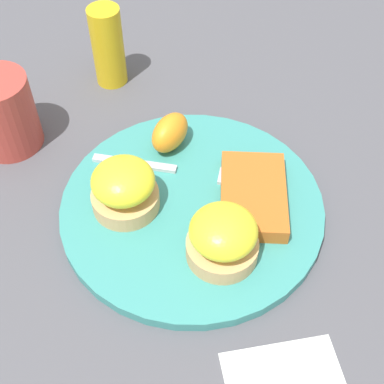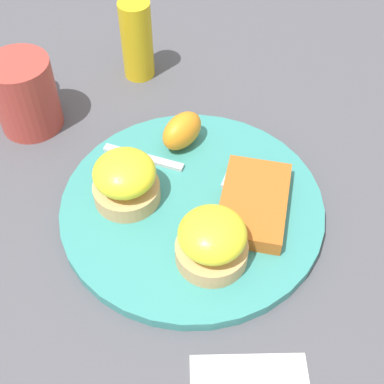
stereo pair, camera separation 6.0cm
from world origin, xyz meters
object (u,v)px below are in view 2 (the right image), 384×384
(hashbrown_patty, at_px, (254,203))
(sandwich_benedict_left, at_px, (125,180))
(orange_wedge, at_px, (183,131))
(condiment_bottle, at_px, (137,40))
(fork, at_px, (189,170))
(cup, at_px, (25,94))
(sandwich_benedict_right, at_px, (212,241))

(hashbrown_patty, bearing_deg, sandwich_benedict_left, 76.45)
(orange_wedge, bearing_deg, condiment_bottle, 15.08)
(fork, bearing_deg, condiment_bottle, 12.29)
(condiment_bottle, bearing_deg, orange_wedge, -164.92)
(sandwich_benedict_left, height_order, cup, cup)
(cup, bearing_deg, sandwich_benedict_left, -142.82)
(sandwich_benedict_left, xyz_separation_m, sandwich_benedict_right, (-0.09, -0.08, 0.00))
(condiment_bottle, bearing_deg, sandwich_benedict_right, -170.80)
(condiment_bottle, bearing_deg, fork, -167.71)
(sandwich_benedict_right, relative_size, condiment_bottle, 0.67)
(orange_wedge, bearing_deg, cup, 67.83)
(hashbrown_patty, height_order, cup, cup)
(sandwich_benedict_left, bearing_deg, cup, 37.18)
(sandwich_benedict_right, xyz_separation_m, cup, (0.25, 0.20, 0.01))
(hashbrown_patty, xyz_separation_m, orange_wedge, (0.11, 0.07, 0.01))
(orange_wedge, distance_m, cup, 0.21)
(sandwich_benedict_left, distance_m, cup, 0.20)
(orange_wedge, height_order, cup, cup)
(fork, bearing_deg, cup, 57.04)
(sandwich_benedict_left, relative_size, condiment_bottle, 0.67)
(sandwich_benedict_left, bearing_deg, orange_wedge, -42.83)
(hashbrown_patty, distance_m, cup, 0.32)
(sandwich_benedict_left, bearing_deg, hashbrown_patty, -103.55)
(sandwich_benedict_right, height_order, hashbrown_patty, sandwich_benedict_right)
(sandwich_benedict_right, bearing_deg, cup, 38.97)
(sandwich_benedict_right, xyz_separation_m, hashbrown_patty, (0.06, -0.06, -0.02))
(cup, relative_size, condiment_bottle, 0.99)
(condiment_bottle, bearing_deg, hashbrown_patty, -158.22)
(sandwich_benedict_right, bearing_deg, hashbrown_patty, -43.68)
(sandwich_benedict_left, xyz_separation_m, hashbrown_patty, (-0.03, -0.14, -0.02))
(sandwich_benedict_right, bearing_deg, condiment_bottle, 9.20)
(hashbrown_patty, relative_size, cup, 1.04)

